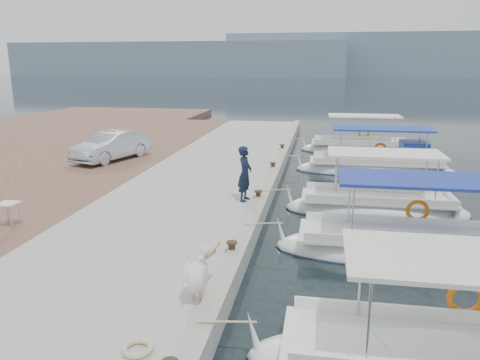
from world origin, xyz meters
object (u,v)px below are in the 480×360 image
fishing_caique_b (411,251)px  fishing_caique_d (377,169)px  pelican (197,275)px  fishing_caique_c (376,210)px  fishing_caique_e (359,150)px  fisherman (245,174)px  parked_car (111,146)px

fishing_caique_b → fishing_caique_d: bearing=88.9°
fishing_caique_b → pelican: (-4.97, -4.36, 0.91)m
fishing_caique_c → fishing_caique_d: same height
fishing_caique_b → fishing_caique_c: same height
fishing_caique_d → fishing_caique_e: bearing=94.6°
fishing_caique_c → pelican: 9.33m
fishing_caique_c → fisherman: (-4.63, -0.89, 1.35)m
fishing_caique_d → fisherman: (-5.37, -7.54, 1.29)m
fishing_caique_d → pelican: (-5.17, -14.81, 0.85)m
pelican → parked_car: bearing=121.1°
fishing_caique_d → parked_car: (-13.15, -1.55, 1.04)m
fishing_caique_e → fisherman: fisherman is taller
parked_car → fishing_caique_e: bearing=47.6°
fishing_caique_d → fisherman: size_ratio=3.98×
fishing_caique_d → pelican: 15.71m
fisherman → parked_car: bearing=60.4°
fishing_caique_b → fishing_caique_c: 3.84m
fishing_caique_c → fishing_caique_d: size_ratio=0.84×
fishing_caique_e → fisherman: 14.16m
fishing_caique_b → parked_car: 15.75m
fishing_caique_b → fisherman: fisherman is taller
fishing_caique_d → pelican: size_ratio=5.74×
fishing_caique_c → pelican: fishing_caique_c is taller
fishing_caique_e → fishing_caique_b: bearing=-89.1°
fisherman → parked_car: 9.82m
fishing_caique_b → fishing_caique_d: (0.20, 10.44, 0.06)m
fishing_caique_b → fishing_caique_e: (-0.26, 16.12, 0.00)m
fishing_caique_d → parked_car: size_ratio=1.77×
fishing_caique_e → fishing_caique_d: bearing=-85.4°
fishing_caique_d → parked_car: 13.28m
fishing_caique_e → parked_car: (-12.69, -7.22, 1.10)m
pelican → parked_car: size_ratio=0.31×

